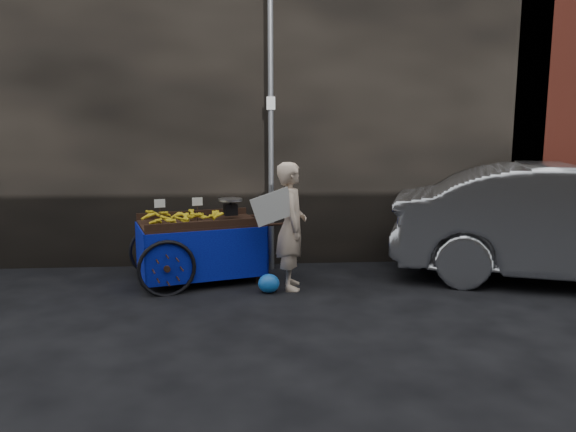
{
  "coord_description": "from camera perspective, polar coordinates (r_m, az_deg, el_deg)",
  "views": [
    {
      "loc": [
        -0.06,
        -6.73,
        2.14
      ],
      "look_at": [
        0.48,
        0.5,
        0.92
      ],
      "focal_mm": 35.0,
      "sensor_mm": 36.0,
      "label": 1
    }
  ],
  "objects": [
    {
      "name": "vendor",
      "position": [
        7.2,
        0.32,
        -1.01
      ],
      "size": [
        0.73,
        0.6,
        1.64
      ],
      "rotation": [
        0.0,
        0.0,
        1.56
      ],
      "color": "#C6AC93",
      "rests_on": "ground"
    },
    {
      "name": "banana_cart",
      "position": [
        7.65,
        -9.3,
        -1.22
      ],
      "size": [
        2.36,
        1.54,
        1.18
      ],
      "rotation": [
        0.0,
        0.0,
        0.29
      ],
      "color": "black",
      "rests_on": "ground"
    },
    {
      "name": "ground",
      "position": [
        7.06,
        -3.65,
        -8.13
      ],
      "size": [
        80.0,
        80.0,
        0.0
      ],
      "primitive_type": "plane",
      "color": "black",
      "rests_on": "ground"
    },
    {
      "name": "street_pole",
      "position": [
        8.04,
        -1.75,
        8.57
      ],
      "size": [
        0.12,
        0.1,
        4.0
      ],
      "color": "slate",
      "rests_on": "ground"
    },
    {
      "name": "plastic_bag",
      "position": [
        7.15,
        -1.96,
        -6.86
      ],
      "size": [
        0.27,
        0.22,
        0.24
      ],
      "primitive_type": "ellipsoid",
      "color": "blue",
      "rests_on": "ground"
    },
    {
      "name": "parked_car",
      "position": [
        8.41,
        27.2,
        -0.78
      ],
      "size": [
        5.07,
        3.15,
        1.58
      ],
      "primitive_type": "imported",
      "rotation": [
        0.0,
        0.0,
        1.24
      ],
      "color": "silver",
      "rests_on": "ground"
    },
    {
      "name": "building_wall",
      "position": [
        9.34,
        -1.55,
        11.73
      ],
      "size": [
        13.5,
        2.0,
        5.0
      ],
      "color": "black",
      "rests_on": "ground"
    }
  ]
}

